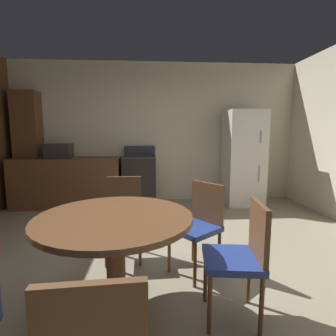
{
  "coord_description": "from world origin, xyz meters",
  "views": [
    {
      "loc": [
        -0.12,
        -2.3,
        1.35
      ],
      "look_at": [
        0.08,
        0.72,
        0.94
      ],
      "focal_mm": 27.56,
      "sensor_mm": 36.0,
      "label": 1
    }
  ],
  "objects_px": {
    "microwave": "(59,151)",
    "chair_northeast": "(199,222)",
    "oven_range": "(140,180)",
    "dining_table": "(115,237)",
    "chair_north": "(124,212)",
    "chair_east": "(242,253)",
    "refrigerator": "(243,158)"
  },
  "relations": [
    {
      "from": "microwave",
      "to": "chair_northeast",
      "type": "height_order",
      "value": "microwave"
    },
    {
      "from": "oven_range",
      "to": "dining_table",
      "type": "xyz_separation_m",
      "value": [
        -0.05,
        -2.97,
        0.13
      ]
    },
    {
      "from": "chair_north",
      "to": "chair_east",
      "type": "xyz_separation_m",
      "value": [
        0.94,
        -1.03,
        0.0
      ]
    },
    {
      "from": "chair_north",
      "to": "chair_east",
      "type": "bearing_deg",
      "value": 40.37
    },
    {
      "from": "oven_range",
      "to": "chair_northeast",
      "type": "distance_m",
      "value": 2.51
    },
    {
      "from": "chair_north",
      "to": "microwave",
      "type": "bearing_deg",
      "value": -148.25
    },
    {
      "from": "refrigerator",
      "to": "chair_east",
      "type": "height_order",
      "value": "refrigerator"
    },
    {
      "from": "refrigerator",
      "to": "chair_north",
      "type": "distance_m",
      "value": 2.88
    },
    {
      "from": "dining_table",
      "to": "chair_northeast",
      "type": "relative_size",
      "value": 1.3
    },
    {
      "from": "dining_table",
      "to": "chair_northeast",
      "type": "xyz_separation_m",
      "value": [
        0.73,
        0.55,
        -0.1
      ]
    },
    {
      "from": "chair_north",
      "to": "chair_northeast",
      "type": "relative_size",
      "value": 1.0
    },
    {
      "from": "oven_range",
      "to": "microwave",
      "type": "bearing_deg",
      "value": -179.86
    },
    {
      "from": "chair_north",
      "to": "chair_east",
      "type": "distance_m",
      "value": 1.39
    },
    {
      "from": "chair_north",
      "to": "chair_east",
      "type": "relative_size",
      "value": 1.0
    },
    {
      "from": "refrigerator",
      "to": "chair_east",
      "type": "distance_m",
      "value": 3.25
    },
    {
      "from": "chair_east",
      "to": "chair_northeast",
      "type": "xyz_separation_m",
      "value": [
        -0.18,
        0.67,
        0.0
      ]
    },
    {
      "from": "microwave",
      "to": "chair_northeast",
      "type": "xyz_separation_m",
      "value": [
        2.12,
        -2.41,
        -0.53
      ]
    },
    {
      "from": "refrigerator",
      "to": "chair_east",
      "type": "relative_size",
      "value": 2.02
    },
    {
      "from": "chair_northeast",
      "to": "chair_east",
      "type": "bearing_deg",
      "value": 67.67
    },
    {
      "from": "chair_north",
      "to": "refrigerator",
      "type": "bearing_deg",
      "value": 132.61
    },
    {
      "from": "oven_range",
      "to": "microwave",
      "type": "relative_size",
      "value": 2.5
    },
    {
      "from": "microwave",
      "to": "chair_north",
      "type": "bearing_deg",
      "value": -56.4
    },
    {
      "from": "dining_table",
      "to": "microwave",
      "type": "bearing_deg",
      "value": 115.16
    },
    {
      "from": "oven_range",
      "to": "chair_east",
      "type": "height_order",
      "value": "oven_range"
    },
    {
      "from": "oven_range",
      "to": "chair_north",
      "type": "relative_size",
      "value": 1.26
    },
    {
      "from": "oven_range",
      "to": "chair_north",
      "type": "xyz_separation_m",
      "value": [
        -0.08,
        -2.06,
        0.03
      ]
    },
    {
      "from": "microwave",
      "to": "chair_north",
      "type": "xyz_separation_m",
      "value": [
        1.36,
        -2.05,
        -0.53
      ]
    },
    {
      "from": "microwave",
      "to": "chair_east",
      "type": "distance_m",
      "value": 3.88
    },
    {
      "from": "refrigerator",
      "to": "chair_east",
      "type": "xyz_separation_m",
      "value": [
        -1.1,
        -3.03,
        -0.38
      ]
    },
    {
      "from": "refrigerator",
      "to": "chair_north",
      "type": "xyz_separation_m",
      "value": [
        -2.04,
        -2.0,
        -0.38
      ]
    },
    {
      "from": "oven_range",
      "to": "refrigerator",
      "type": "distance_m",
      "value": 2.0
    },
    {
      "from": "dining_table",
      "to": "chair_north",
      "type": "height_order",
      "value": "chair_north"
    }
  ]
}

